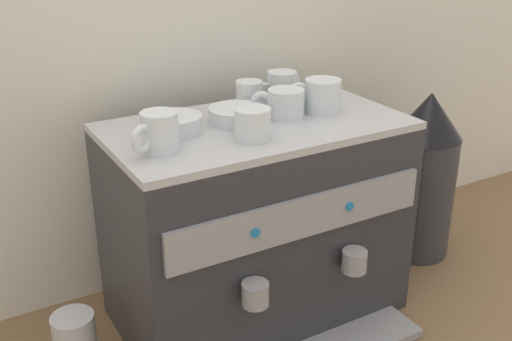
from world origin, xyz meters
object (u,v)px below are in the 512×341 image
Objects in this scene: ceramic_cup_0 at (158,132)px; espresso_machine at (257,223)px; ceramic_bowl_0 at (237,115)px; ceramic_bowl_1 at (174,124)px; ceramic_cup_2 at (283,87)px; ceramic_cup_4 at (252,123)px; ceramic_cup_3 at (321,96)px; ceramic_cup_5 at (251,94)px; coffee_grinder at (423,175)px; ceramic_cup_1 at (283,103)px.

espresso_machine is at bearing 11.80° from ceramic_cup_0.
ceramic_bowl_0 is 1.07× the size of ceramic_bowl_1.
ceramic_cup_2 is 0.97× the size of ceramic_cup_4.
espresso_machine is at bearing 53.76° from ceramic_cup_4.
espresso_machine is at bearing -11.48° from ceramic_bowl_1.
ceramic_bowl_1 is at bearing 173.76° from ceramic_cup_3.
ceramic_cup_2 is 0.92× the size of ceramic_bowl_1.
ceramic_cup_2 is at bearing -1.66° from ceramic_cup_5.
ceramic_cup_2 reaches higher than ceramic_cup_5.
espresso_machine is 0.33m from ceramic_cup_2.
ceramic_bowl_0 is 0.15m from ceramic_bowl_1.
ceramic_bowl_0 is 0.64m from coffee_grinder.
ceramic_cup_5 is at bearing 61.11° from ceramic_cup_4.
ceramic_cup_5 is 0.59m from coffee_grinder.
ceramic_cup_2 is 0.32m from ceramic_bowl_1.
ceramic_bowl_0 is at bearing 77.36° from ceramic_cup_4.
ceramic_cup_1 is 0.98× the size of ceramic_cup_2.
coffee_grinder is at bearing 2.22° from espresso_machine.
ceramic_cup_2 reaches higher than ceramic_cup_1.
ceramic_cup_1 reaches higher than espresso_machine.
coffee_grinder is (0.73, -0.02, -0.27)m from ceramic_bowl_1.
ceramic_bowl_1 is at bearing -162.30° from ceramic_cup_5.
espresso_machine is 0.27m from ceramic_bowl_0.
ceramic_cup_0 is 0.23× the size of coffee_grinder.
ceramic_cup_3 reaches higher than ceramic_bowl_1.
ceramic_cup_3 is 0.21m from ceramic_bowl_0.
ceramic_bowl_0 is (-0.20, 0.03, -0.02)m from ceramic_cup_3.
ceramic_cup_4 is at bearing -126.24° from espresso_machine.
ceramic_cup_4 is 0.94× the size of ceramic_bowl_1.
ceramic_cup_4 is (0.19, -0.03, -0.01)m from ceramic_cup_0.
ceramic_cup_1 is at bearing 11.11° from ceramic_cup_0.
ceramic_bowl_0 is at bearing -135.43° from ceramic_cup_5.
ceramic_bowl_1 is at bearing -167.55° from ceramic_cup_2.
espresso_machine is at bearing -171.23° from ceramic_cup_1.
ceramic_cup_1 and ceramic_cup_4 have the same top height.
ceramic_bowl_1 is at bearing 178.82° from coffee_grinder.
ceramic_cup_5 is at bearing 178.34° from ceramic_cup_2.
ceramic_cup_1 is 0.11m from ceramic_bowl_0.
ceramic_cup_1 is 0.90× the size of ceramic_bowl_1.
ceramic_bowl_0 is at bearing 136.96° from espresso_machine.
ceramic_cup_0 is at bearing -173.11° from ceramic_cup_3.
ceramic_cup_4 is (-0.19, -0.18, -0.01)m from ceramic_cup_2.
ceramic_cup_1 is 0.10m from ceramic_cup_5.
ceramic_cup_3 is at bearing -7.91° from ceramic_cup_1.
ceramic_cup_5 is at bearing 44.57° from ceramic_bowl_0.
espresso_machine is 0.29m from ceramic_cup_1.
ceramic_cup_5 reaches higher than coffee_grinder.
ceramic_bowl_1 reaches higher than coffee_grinder.
ceramic_cup_5 is 0.24m from ceramic_bowl_1.
espresso_machine is at bearing 179.46° from ceramic_cup_3.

